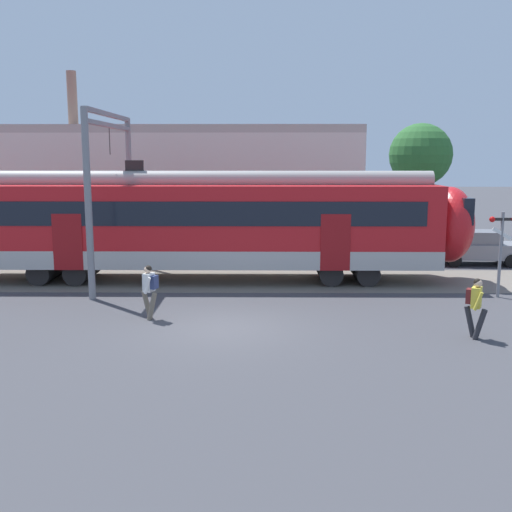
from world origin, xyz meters
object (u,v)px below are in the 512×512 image
Objects in this scene: parked_car_grey at (478,247)px; pedestrian_yellow at (475,303)px; crossing_signal at (501,241)px; pedestrian_white at (150,287)px.

pedestrian_yellow is at bearing -109.80° from parked_car_grey.
crossing_signal reaches higher than pedestrian_yellow.
parked_car_grey is (13.21, 9.46, -0.21)m from pedestrian_white.
pedestrian_yellow is at bearing -117.66° from crossing_signal.
parked_car_grey is 1.36× the size of crossing_signal.
pedestrian_yellow is 0.56× the size of crossing_signal.
pedestrian_yellow is 0.41× the size of parked_car_grey.
parked_car_grey is at bearing 76.59° from crossing_signal.
crossing_signal is at bearing -103.41° from parked_car_grey.
pedestrian_yellow reaches higher than parked_car_grey.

